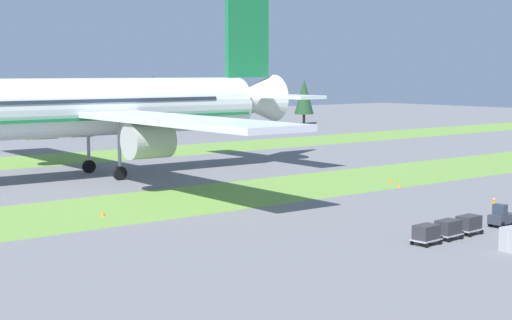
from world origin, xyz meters
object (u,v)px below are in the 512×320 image
cargo_dolly_second (448,228)px  taxiway_marker_2 (391,180)px  cargo_dolly_lead (469,223)px  ground_crew_marshaller (494,207)px  taxiway_marker_0 (399,185)px  baggage_tug (502,217)px  airliner (84,107)px  taxiway_marker_1 (103,213)px  cargo_dolly_third (426,233)px

cargo_dolly_second → taxiway_marker_2: bearing=136.4°
cargo_dolly_lead → ground_crew_marshaller: (8.37, 3.40, 0.03)m
cargo_dolly_lead → taxiway_marker_0: size_ratio=4.59×
taxiway_marker_0 → taxiway_marker_2: (2.07, 3.15, 0.07)m
baggage_tug → cargo_dolly_lead: size_ratio=1.17×
airliner → baggage_tug: bearing=-163.5°
airliner → baggage_tug: airliner is taller
baggage_tug → cargo_dolly_second: bearing=-90.0°
airliner → taxiway_marker_0: bearing=-139.2°
airliner → ground_crew_marshaller: bearing=-158.9°
cargo_dolly_lead → airliner: bearing=-173.4°
baggage_tug → ground_crew_marshaller: bearing=129.4°
taxiway_marker_0 → cargo_dolly_second: bearing=-131.1°
airliner → cargo_dolly_second: 52.27m
taxiway_marker_2 → baggage_tug: bearing=-118.1°
taxiway_marker_2 → taxiway_marker_0: bearing=-123.3°
baggage_tug → taxiway_marker_2: baggage_tug is taller
cargo_dolly_lead → taxiway_marker_0: bearing=140.0°
cargo_dolly_lead → taxiway_marker_1: cargo_dolly_lead is taller
ground_crew_marshaller → taxiway_marker_0: (7.44, 17.87, -0.70)m
cargo_dolly_third → ground_crew_marshaller: bearing=101.4°
cargo_dolly_lead → cargo_dolly_second: (-2.89, -0.17, 0.00)m
cargo_dolly_third → taxiway_marker_2: bearing=132.9°
ground_crew_marshaller → cargo_dolly_third: bearing=-30.9°
taxiway_marker_0 → taxiway_marker_2: taxiway_marker_2 is taller
ground_crew_marshaller → taxiway_marker_2: ground_crew_marshaller is taller
taxiway_marker_2 → cargo_dolly_third: bearing=-133.7°
cargo_dolly_second → cargo_dolly_third: bearing=-90.0°
airliner → cargo_dolly_third: (3.26, -51.46, -7.97)m
baggage_tug → cargo_dolly_second: size_ratio=1.17×
cargo_dolly_lead → cargo_dolly_second: 2.90m
cargo_dolly_second → ground_crew_marshaller: bearing=104.2°
taxiway_marker_1 → cargo_dolly_lead: bearing=-53.1°
baggage_tug → cargo_dolly_lead: bearing=-90.0°
cargo_dolly_second → taxiway_marker_1: 31.12m
cargo_dolly_lead → cargo_dolly_third: (-5.79, -0.34, 0.00)m
cargo_dolly_lead → ground_crew_marshaller: 9.03m
taxiway_marker_1 → ground_crew_marshaller: bearing=-39.0°
airliner → taxiway_marker_1: bearing=158.2°
cargo_dolly_third → taxiway_marker_0: 30.56m
baggage_tug → taxiway_marker_0: bearing=149.4°
airliner → cargo_dolly_lead: bearing=-168.9°
cargo_dolly_second → baggage_tug: bearing=90.0°
cargo_dolly_second → cargo_dolly_lead: bearing=90.0°
taxiway_marker_0 → ground_crew_marshaller: bearing=-112.6°
cargo_dolly_lead → taxiway_marker_1: 32.62m
baggage_tug → taxiway_marker_1: bearing=-139.7°
cargo_dolly_lead → taxiway_marker_2: size_ratio=3.60×
cargo_dolly_third → baggage_tug: bearing=90.0°
cargo_dolly_lead → taxiway_marker_1: (-19.60, 26.07, -0.68)m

